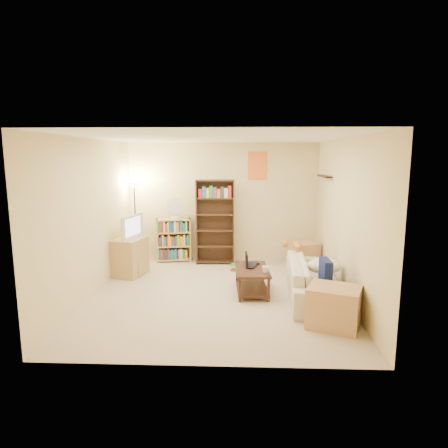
# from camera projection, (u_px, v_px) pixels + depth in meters

# --- Properties ---
(room) EXTENTS (4.50, 4.54, 2.52)m
(room) POSITION_uv_depth(u_px,v_px,m) (217.00, 195.00, 6.23)
(room) COLOR #C9AD97
(room) RESTS_ON ground
(sofa) EXTENTS (2.12, 1.05, 0.59)m
(sofa) POSITION_uv_depth(u_px,v_px,m) (315.00, 279.00, 6.31)
(sofa) COLOR beige
(sofa) RESTS_ON ground
(navy_pillow) EXTENTS (0.13, 0.39, 0.35)m
(navy_pillow) POSITION_uv_depth(u_px,v_px,m) (326.00, 271.00, 5.82)
(navy_pillow) COLOR #121D50
(navy_pillow) RESTS_ON sofa
(cream_blanket) EXTENTS (0.54, 0.39, 0.23)m
(cream_blanket) POSITION_uv_depth(u_px,v_px,m) (324.00, 266.00, 6.30)
(cream_blanket) COLOR silver
(cream_blanket) RESTS_ON sofa
(tabby_cat) EXTENTS (0.46, 0.19, 0.16)m
(tabby_cat) POSITION_uv_depth(u_px,v_px,m) (295.00, 245.00, 7.03)
(tabby_cat) COLOR #C9702A
(tabby_cat) RESTS_ON sofa
(coffee_table) EXTENTS (0.58, 0.97, 0.42)m
(coffee_table) POSITION_uv_depth(u_px,v_px,m) (252.00, 277.00, 6.52)
(coffee_table) COLOR #3B2016
(coffee_table) RESTS_ON ground
(laptop) EXTENTS (0.48, 0.41, 0.03)m
(laptop) POSITION_uv_depth(u_px,v_px,m) (255.00, 265.00, 6.60)
(laptop) COLOR black
(laptop) RESTS_ON coffee_table
(laptop_screen) EXTENTS (0.03, 0.31, 0.21)m
(laptop_screen) POSITION_uv_depth(u_px,v_px,m) (247.00, 259.00, 6.58)
(laptop_screen) COLOR white
(laptop_screen) RESTS_ON laptop
(mug) EXTENTS (0.14, 0.14, 0.10)m
(mug) POSITION_uv_depth(u_px,v_px,m) (265.00, 269.00, 6.25)
(mug) COLOR white
(mug) RESTS_ON coffee_table
(tv_remote) EXTENTS (0.11, 0.17, 0.02)m
(tv_remote) POSITION_uv_depth(u_px,v_px,m) (257.00, 263.00, 6.80)
(tv_remote) COLOR black
(tv_remote) RESTS_ON coffee_table
(tv_stand) EXTENTS (0.61, 0.75, 0.71)m
(tv_stand) POSITION_uv_depth(u_px,v_px,m) (130.00, 257.00, 7.49)
(tv_stand) COLOR tan
(tv_stand) RESTS_ON ground
(television) EXTENTS (0.81, 0.44, 0.44)m
(television) POSITION_uv_depth(u_px,v_px,m) (129.00, 227.00, 7.39)
(television) COLOR black
(television) RESTS_ON tv_stand
(tall_bookshelf) EXTENTS (0.79, 0.28, 1.74)m
(tall_bookshelf) POSITION_uv_depth(u_px,v_px,m) (215.00, 220.00, 8.22)
(tall_bookshelf) COLOR #47301B
(tall_bookshelf) RESTS_ON ground
(short_bookshelf) EXTENTS (0.75, 0.42, 0.91)m
(short_bookshelf) POSITION_uv_depth(u_px,v_px,m) (174.00, 240.00, 8.48)
(short_bookshelf) COLOR tan
(short_bookshelf) RESTS_ON ground
(desk_fan) EXTENTS (0.32, 0.18, 0.44)m
(desk_fan) POSITION_uv_depth(u_px,v_px,m) (175.00, 208.00, 8.32)
(desk_fan) COLOR silver
(desk_fan) RESTS_ON short_bookshelf
(floor_lamp) EXTENTS (0.29, 0.29, 1.69)m
(floor_lamp) POSITION_uv_depth(u_px,v_px,m) (135.00, 199.00, 8.16)
(floor_lamp) COLOR black
(floor_lamp) RESTS_ON ground
(side_table) EXTENTS (0.60, 0.60, 0.52)m
(side_table) POSITION_uv_depth(u_px,v_px,m) (305.00, 255.00, 7.99)
(side_table) COLOR tan
(side_table) RESTS_ON ground
(end_cabinet) EXTENTS (0.81, 0.75, 0.54)m
(end_cabinet) POSITION_uv_depth(u_px,v_px,m) (334.00, 307.00, 5.23)
(end_cabinet) COLOR tan
(end_cabinet) RESTS_ON ground
(book_stacks) EXTENTS (0.40, 0.20, 0.17)m
(book_stacks) POSITION_uv_depth(u_px,v_px,m) (241.00, 268.00, 7.75)
(book_stacks) COLOR red
(book_stacks) RESTS_ON ground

